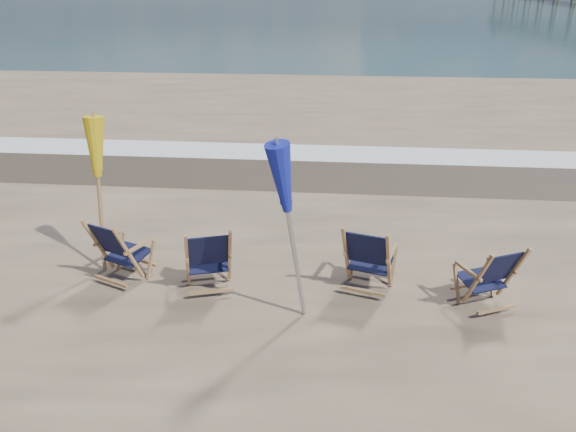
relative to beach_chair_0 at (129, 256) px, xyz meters
The scene contains 8 objects.
surf_foam 7.17m from the beach_chair_0, 72.48° to the left, with size 200.00×1.40×0.01m, color silver.
wet_sand_strip 5.77m from the beach_chair_0, 67.98° to the left, with size 200.00×2.60×0.00m, color #42362A.
beach_chair_0 is the anchor object (origin of this frame).
beach_chair_1 1.41m from the beach_chair_0, ahead, with size 0.66×0.74×1.03m, color black, non-canonical shape.
beach_chair_2 3.57m from the beach_chair_0, ahead, with size 0.68×0.76×1.06m, color black, non-canonical shape.
beach_chair_3 5.18m from the beach_chair_0, ahead, with size 0.63×0.71×0.99m, color black, non-canonical shape.
umbrella_yellow 1.49m from the beach_chair_0, 135.13° to the left, with size 0.30×0.30×2.29m.
umbrella_blue 2.76m from the beach_chair_0, 13.73° to the right, with size 0.30×0.30×2.41m.
Camera 1 is at (0.68, -5.21, 4.12)m, focal length 35.00 mm.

